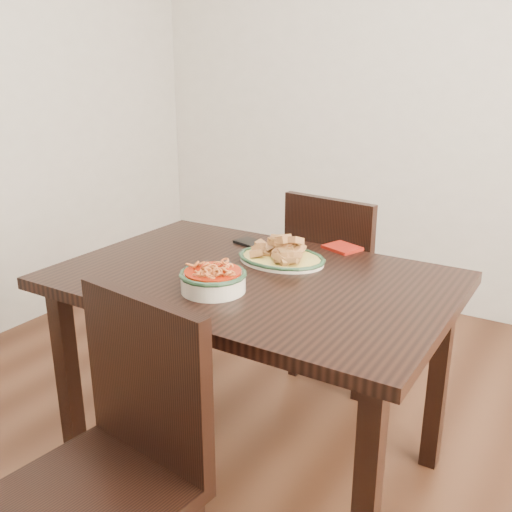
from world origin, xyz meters
The scene contains 9 objects.
floor centered at (0.00, 0.00, 0.00)m, with size 3.50×3.50×0.00m, color #3C2013.
wall_back centered at (0.00, 1.75, 1.30)m, with size 3.50×0.10×2.60m, color silver.
dining_table centered at (0.02, -0.04, 0.66)m, with size 1.29×0.86×0.75m.
chair_far centered at (0.02, 0.68, 0.50)m, with size 0.47×0.47×0.89m.
chair_near centered at (0.05, -0.73, 0.50)m, with size 0.47×0.47×0.89m.
fish_plate centered at (0.03, 0.13, 0.79)m, with size 0.31×0.25×0.11m.
noodle_bowl centered at (-0.01, -0.22, 0.79)m, with size 0.21×0.21×0.08m.
smartphone centered at (-0.16, 0.25, 0.76)m, with size 0.15×0.08×0.01m, color black.
napkin centered at (0.16, 0.37, 0.76)m, with size 0.12×0.10×0.01m, color maroon.
Camera 1 is at (0.96, -1.54, 1.41)m, focal length 40.00 mm.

